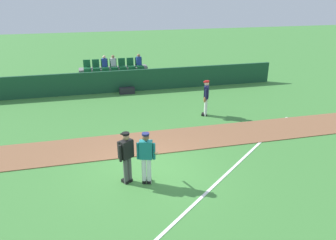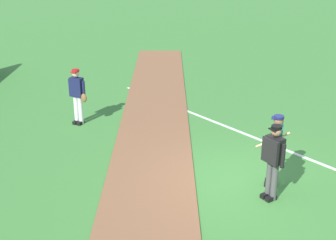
{
  "view_description": "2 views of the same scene",
  "coord_description": "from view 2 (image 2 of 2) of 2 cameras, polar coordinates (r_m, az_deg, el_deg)",
  "views": [
    {
      "loc": [
        -1.62,
        -9.74,
        5.86
      ],
      "look_at": [
        1.11,
        1.31,
        1.3
      ],
      "focal_mm": 35.29,
      "sensor_mm": 36.0,
      "label": 1
    },
    {
      "loc": [
        -9.53,
        1.76,
        5.38
      ],
      "look_at": [
        1.43,
        1.78,
        1.06
      ],
      "focal_mm": 48.53,
      "sensor_mm": 36.0,
      "label": 2
    }
  ],
  "objects": [
    {
      "name": "infield_dirt_path",
      "position": [
        10.94,
        -2.3,
        -7.85
      ],
      "size": [
        28.0,
        2.16,
        0.03
      ],
      "primitive_type": "cube",
      "color": "brown",
      "rests_on": "ground"
    },
    {
      "name": "ground_plane",
      "position": [
        11.08,
        9.33,
        -7.83
      ],
      "size": [
        80.0,
        80.0,
        0.0
      ],
      "primitive_type": "plane",
      "color": "#42843A"
    },
    {
      "name": "foul_line_chalk",
      "position": [
        13.82,
        9.52,
        -1.67
      ],
      "size": [
        9.23,
        7.82,
        0.01
      ],
      "primitive_type": "cube",
      "rotation": [
        0.0,
        0.0,
        0.7
      ],
      "color": "white",
      "rests_on": "ground"
    },
    {
      "name": "umpire_home_plate",
      "position": [
        10.12,
        13.06,
        -4.71
      ],
      "size": [
        0.53,
        0.47,
        1.76
      ],
      "color": "#4C4C4C",
      "rests_on": "ground"
    },
    {
      "name": "batter_teal_jersey",
      "position": [
        10.71,
        13.39,
        -3.43
      ],
      "size": [
        0.59,
        0.8,
        1.76
      ],
      "color": "white",
      "rests_on": "ground"
    },
    {
      "name": "runner_navy_jersey",
      "position": [
        14.34,
        -11.29,
        3.15
      ],
      "size": [
        0.43,
        0.62,
        1.76
      ],
      "color": "white",
      "rests_on": "ground"
    }
  ]
}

